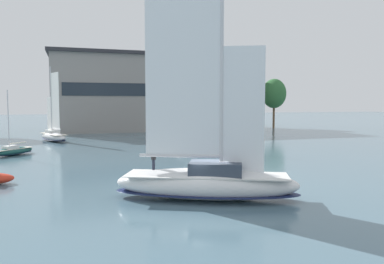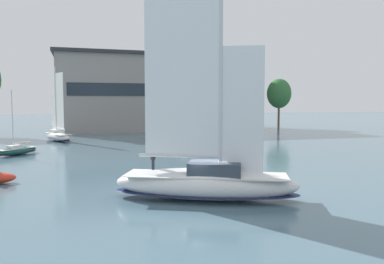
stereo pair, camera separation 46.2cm
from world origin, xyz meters
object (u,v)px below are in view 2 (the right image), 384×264
at_px(sailboat_moored_mid_channel, 17,151).
at_px(sailboat_moored_outer_mooring, 202,145).
at_px(tree_shore_center, 279,94).
at_px(sailboat_main, 206,180).
at_px(sailboat_moored_far_slip, 58,135).

bearing_deg(sailboat_moored_mid_channel, sailboat_moored_outer_mooring, -3.87).
relative_size(tree_shore_center, sailboat_moored_mid_channel, 1.57).
bearing_deg(sailboat_main, sailboat_moored_outer_mooring, 72.14).
distance_m(sailboat_main, sailboat_moored_mid_channel, 30.17).
bearing_deg(sailboat_moored_far_slip, sailboat_main, -75.39).
bearing_deg(sailboat_moored_mid_channel, tree_shore_center, 31.54).
bearing_deg(sailboat_moored_far_slip, sailboat_moored_outer_mooring, -43.07).
xyz_separation_m(sailboat_main, sailboat_moored_outer_mooring, (7.94, 24.65, -0.63)).
bearing_deg(sailboat_main, sailboat_moored_mid_channel, 119.69).
xyz_separation_m(sailboat_moored_mid_channel, sailboat_moored_far_slip, (3.89, 16.21, 0.45)).
xyz_separation_m(tree_shore_center, sailboat_main, (-39.57, -59.65, -7.25)).
relative_size(tree_shore_center, sailboat_main, 0.74).
xyz_separation_m(sailboat_main, sailboat_moored_far_slip, (-11.05, 42.41, -0.29)).
distance_m(tree_shore_center, sailboat_moored_far_slip, 54.01).
height_order(sailboat_main, sailboat_moored_mid_channel, sailboat_main).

